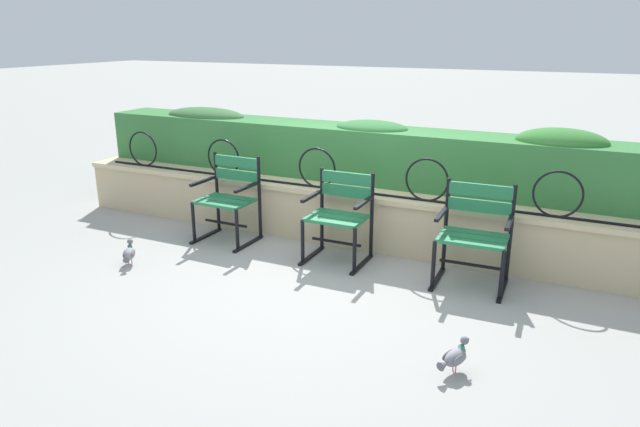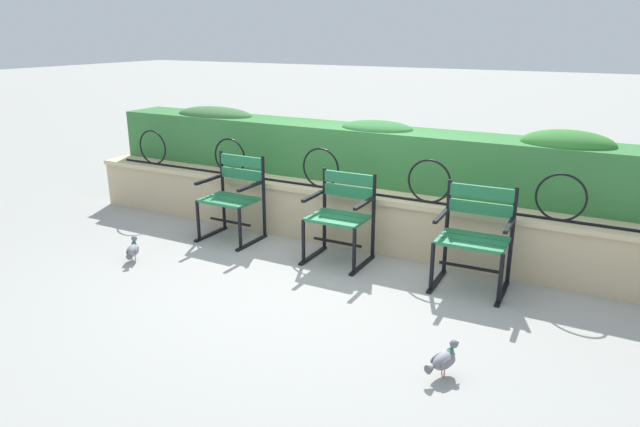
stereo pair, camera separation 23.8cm
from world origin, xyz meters
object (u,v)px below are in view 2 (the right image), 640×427
at_px(pigeon_near_chairs, 133,250).
at_px(park_chair_centre, 341,214).
at_px(park_chair_right, 475,235).
at_px(park_chair_left, 234,195).
at_px(pigeon_far_side, 443,360).

bearing_deg(pigeon_near_chairs, park_chair_centre, 29.80).
relative_size(park_chair_right, pigeon_near_chairs, 3.38).
bearing_deg(park_chair_left, pigeon_far_side, -28.48).
distance_m(park_chair_right, pigeon_near_chairs, 3.19).
height_order(park_chair_right, pigeon_far_side, park_chair_right).
height_order(park_chair_left, pigeon_far_side, park_chair_left).
relative_size(park_chair_right, pigeon_far_side, 3.16).
height_order(park_chair_left, pigeon_near_chairs, park_chair_left).
bearing_deg(park_chair_right, park_chair_left, 179.56).
relative_size(pigeon_near_chairs, pigeon_far_side, 0.94).
relative_size(park_chair_left, park_chair_centre, 1.05).
bearing_deg(pigeon_far_side, park_chair_centre, 134.90).
height_order(park_chair_left, park_chair_centre, park_chair_left).
distance_m(park_chair_centre, park_chair_right, 1.27).
bearing_deg(park_chair_centre, park_chair_left, 179.40).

